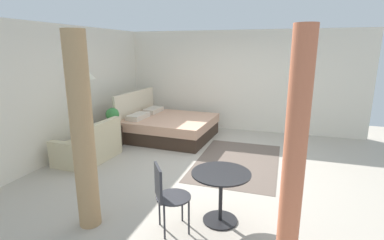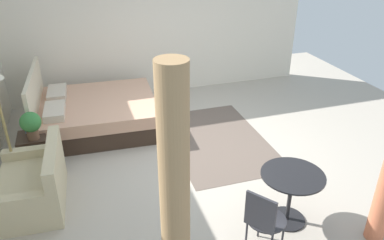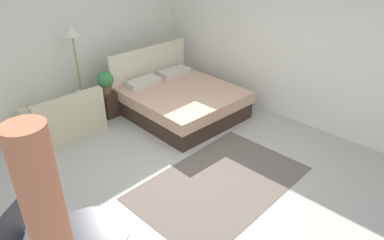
# 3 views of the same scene
# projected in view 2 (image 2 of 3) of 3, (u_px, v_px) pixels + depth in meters

# --- Properties ---
(ground_plane) EXTENTS (8.41, 9.38, 0.02)m
(ground_plane) POSITION_uv_depth(u_px,v_px,m) (201.00, 151.00, 6.20)
(ground_plane) COLOR #B2A899
(wall_right) EXTENTS (0.12, 6.38, 2.68)m
(wall_right) POSITION_uv_depth(u_px,v_px,m) (160.00, 30.00, 7.88)
(wall_right) COLOR silver
(wall_right) RESTS_ON ground
(area_rug) EXTENTS (2.47, 1.58, 0.01)m
(area_rug) POSITION_uv_depth(u_px,v_px,m) (217.00, 140.00, 6.49)
(area_rug) COLOR #66564C
(area_rug) RESTS_ON ground
(bed) EXTENTS (1.93, 2.12, 1.13)m
(bed) POSITION_uv_depth(u_px,v_px,m) (95.00, 113.00, 6.77)
(bed) COLOR #38281E
(bed) RESTS_ON ground
(couch) EXTENTS (1.26, 0.85, 0.80)m
(couch) POSITION_uv_depth(u_px,v_px,m) (35.00, 185.00, 4.91)
(couch) COLOR beige
(couch) RESTS_ON ground
(nightstand) EXTENTS (0.46, 0.41, 0.47)m
(nightstand) POSITION_uv_depth(u_px,v_px,m) (34.00, 149.00, 5.77)
(nightstand) COLOR #38281E
(nightstand) RESTS_ON ground
(potted_plant) EXTENTS (0.30, 0.30, 0.43)m
(potted_plant) POSITION_uv_depth(u_px,v_px,m) (31.00, 124.00, 5.48)
(potted_plant) COLOR brown
(potted_plant) RESTS_ON nightstand
(vase) EXTENTS (0.09, 0.09, 0.22)m
(vase) POSITION_uv_depth(u_px,v_px,m) (27.00, 126.00, 5.70)
(vase) COLOR slate
(vase) RESTS_ON nightstand
(balcony_table) EXTENTS (0.76, 0.76, 0.68)m
(balcony_table) POSITION_uv_depth(u_px,v_px,m) (291.00, 188.00, 4.51)
(balcony_table) COLOR black
(balcony_table) RESTS_ON ground
(cafe_chair_near_window) EXTENTS (0.60, 0.60, 0.87)m
(cafe_chair_near_window) POSITION_uv_depth(u_px,v_px,m) (263.00, 218.00, 3.99)
(cafe_chair_near_window) COLOR #2D2D33
(cafe_chair_near_window) RESTS_ON ground
(curtain_right) EXTENTS (0.27, 0.27, 2.42)m
(curtain_right) POSITION_uv_depth(u_px,v_px,m) (175.00, 194.00, 3.27)
(curtain_right) COLOR tan
(curtain_right) RESTS_ON ground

